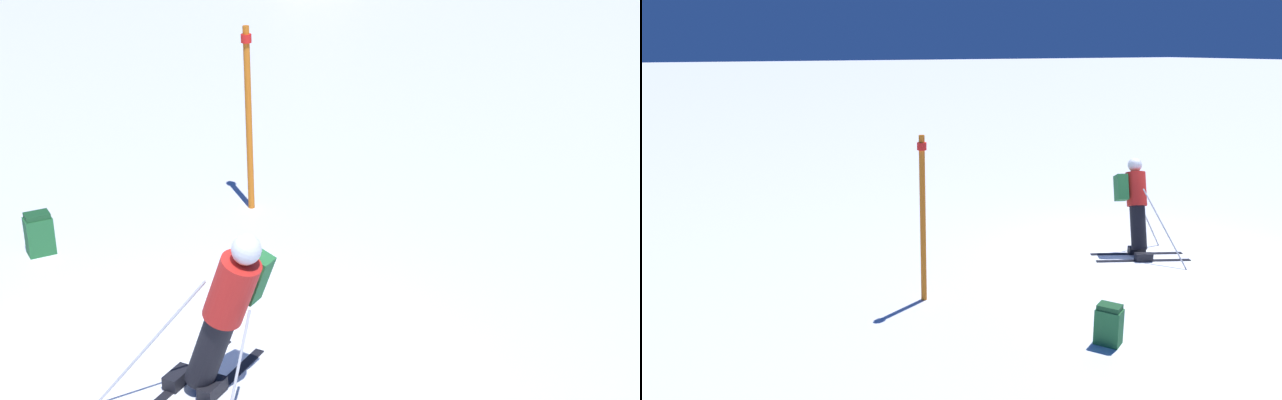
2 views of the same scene
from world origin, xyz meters
TOP-DOWN VIEW (x-y plane):
  - ground_plane at (0.00, 0.00)m, footprint 300.00×300.00m
  - skier at (0.36, -0.11)m, footprint 1.54×1.63m
  - spare_backpack at (-2.20, 2.55)m, footprint 0.37×0.35m
  - trail_marker at (0.03, 3.98)m, footprint 0.13×0.13m

SIDE VIEW (x-z plane):
  - ground_plane at x=0.00m, z-range 0.00..0.00m
  - spare_backpack at x=-2.20m, z-range -0.01..0.49m
  - skier at x=0.36m, z-range 0.06..1.71m
  - trail_marker at x=0.03m, z-range 0.10..2.43m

